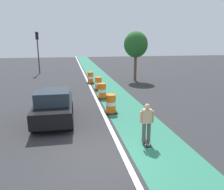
% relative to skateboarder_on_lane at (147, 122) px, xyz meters
% --- Properties ---
extents(ground_plane, '(100.00, 100.00, 0.00)m').
position_rel_skateboarder_on_lane_xyz_m(ground_plane, '(-2.03, -0.75, -0.91)').
color(ground_plane, '#2D2D30').
extents(bike_lane_strip, '(2.50, 80.00, 0.01)m').
position_rel_skateboarder_on_lane_xyz_m(bike_lane_strip, '(0.37, 11.25, -0.91)').
color(bike_lane_strip, '#2D755B').
rests_on(bike_lane_strip, ground).
extents(lane_divider_stripe, '(0.20, 80.00, 0.01)m').
position_rel_skateboarder_on_lane_xyz_m(lane_divider_stripe, '(-1.13, 11.25, -0.91)').
color(lane_divider_stripe, silver).
rests_on(lane_divider_stripe, ground).
extents(skateboarder_on_lane, '(0.57, 0.82, 1.69)m').
position_rel_skateboarder_on_lane_xyz_m(skateboarder_on_lane, '(0.00, 0.00, 0.00)').
color(skateboarder_on_lane, black).
rests_on(skateboarder_on_lane, ground).
extents(parked_sedan_nearest, '(1.97, 4.13, 1.70)m').
position_rel_skateboarder_on_lane_xyz_m(parked_sedan_nearest, '(-3.80, 3.26, -0.08)').
color(parked_sedan_nearest, black).
rests_on(parked_sedan_nearest, ground).
extents(traffic_barrel_front, '(0.73, 0.73, 1.09)m').
position_rel_skateboarder_on_lane_xyz_m(traffic_barrel_front, '(-0.67, 4.15, -0.38)').
color(traffic_barrel_front, orange).
rests_on(traffic_barrel_front, ground).
extents(traffic_barrel_mid, '(0.73, 0.73, 1.09)m').
position_rel_skateboarder_on_lane_xyz_m(traffic_barrel_mid, '(-0.67, 7.56, -0.38)').
color(traffic_barrel_mid, orange).
rests_on(traffic_barrel_mid, ground).
extents(traffic_barrel_back, '(0.73, 0.73, 1.09)m').
position_rel_skateboarder_on_lane_xyz_m(traffic_barrel_back, '(-0.57, 10.39, -0.38)').
color(traffic_barrel_back, orange).
rests_on(traffic_barrel_back, ground).
extents(traffic_barrel_far, '(0.73, 0.73, 1.09)m').
position_rel_skateboarder_on_lane_xyz_m(traffic_barrel_far, '(-0.92, 13.56, -0.38)').
color(traffic_barrel_far, orange).
rests_on(traffic_barrel_far, ground).
extents(traffic_light_corner, '(0.41, 0.32, 5.10)m').
position_rel_skateboarder_on_lane_xyz_m(traffic_light_corner, '(-6.62, 21.23, 2.59)').
color(traffic_light_corner, '#2D2D2D').
rests_on(traffic_light_corner, ground).
extents(street_tree_sidewalk, '(2.40, 2.40, 5.00)m').
position_rel_skateboarder_on_lane_xyz_m(street_tree_sidewalk, '(3.78, 14.08, 2.76)').
color(street_tree_sidewalk, brown).
rests_on(street_tree_sidewalk, ground).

